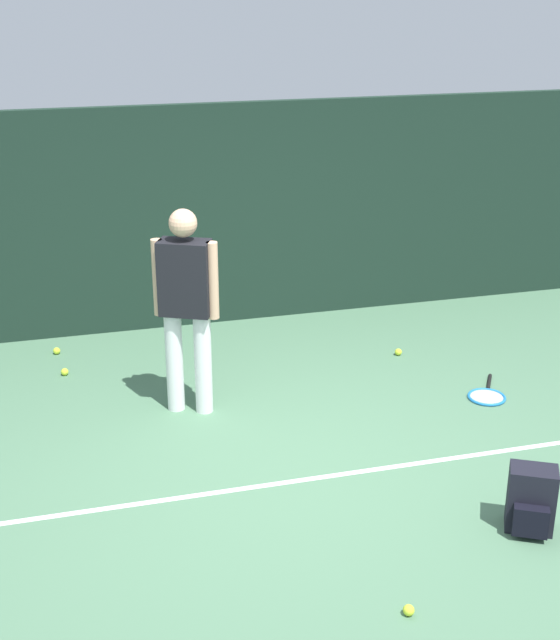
# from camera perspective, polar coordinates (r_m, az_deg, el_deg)

# --- Properties ---
(ground_plane) EXTENTS (12.00, 12.00, 0.00)m
(ground_plane) POSITION_cam_1_polar(r_m,az_deg,el_deg) (6.56, 0.92, -9.41)
(ground_plane) COLOR #4C7556
(back_fence) EXTENTS (10.00, 0.10, 2.21)m
(back_fence) POSITION_cam_1_polar(r_m,az_deg,el_deg) (8.84, -4.40, 6.66)
(back_fence) COLOR #192D23
(back_fence) RESTS_ON ground
(court_line) EXTENTS (9.00, 0.05, 0.00)m
(court_line) POSITION_cam_1_polar(r_m,az_deg,el_deg) (6.40, 1.41, -10.27)
(court_line) COLOR white
(court_line) RESTS_ON ground
(tennis_player) EXTENTS (0.49, 0.37, 1.70)m
(tennis_player) POSITION_cam_1_polar(r_m,az_deg,el_deg) (6.99, -6.07, 1.30)
(tennis_player) COLOR white
(tennis_player) RESTS_ON ground
(tennis_racket) EXTENTS (0.47, 0.62, 0.03)m
(tennis_racket) POSITION_cam_1_polar(r_m,az_deg,el_deg) (7.75, 13.19, -4.76)
(tennis_racket) COLOR black
(tennis_racket) RESTS_ON ground
(backpack) EXTENTS (0.36, 0.37, 0.44)m
(backpack) POSITION_cam_1_polar(r_m,az_deg,el_deg) (6.01, 15.88, -11.17)
(backpack) COLOR black
(backpack) RESTS_ON ground
(tennis_ball_near_player) EXTENTS (0.07, 0.07, 0.07)m
(tennis_ball_near_player) POSITION_cam_1_polar(r_m,az_deg,el_deg) (8.62, -14.20, -1.94)
(tennis_ball_near_player) COLOR #CCE033
(tennis_ball_near_player) RESTS_ON ground
(tennis_ball_by_fence) EXTENTS (0.07, 0.07, 0.07)m
(tennis_ball_by_fence) POSITION_cam_1_polar(r_m,az_deg,el_deg) (8.16, -13.71, -3.26)
(tennis_ball_by_fence) COLOR #CCE033
(tennis_ball_by_fence) RESTS_ON ground
(tennis_ball_mid_court) EXTENTS (0.07, 0.07, 0.07)m
(tennis_ball_mid_court) POSITION_cam_1_polar(r_m,az_deg,el_deg) (5.28, 8.30, -18.02)
(tennis_ball_mid_court) COLOR #CCE033
(tennis_ball_mid_court) RESTS_ON ground
(tennis_ball_far_left) EXTENTS (0.07, 0.07, 0.07)m
(tennis_ball_far_left) POSITION_cam_1_polar(r_m,az_deg,el_deg) (8.40, 7.64, -2.06)
(tennis_ball_far_left) COLOR #CCE033
(tennis_ball_far_left) RESTS_ON ground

